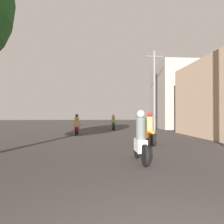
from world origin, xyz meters
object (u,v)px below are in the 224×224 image
at_px(motorcycle_orange, 150,131).
at_px(motorcycle_red, 77,127).
at_px(motorcycle_white, 141,141).
at_px(motorcycle_green, 113,123).
at_px(building_right_far, 178,96).
at_px(utility_pole_far, 154,89).

bearing_deg(motorcycle_orange, motorcycle_red, 127.20).
distance_m(motorcycle_white, motorcycle_red, 9.86).
height_order(motorcycle_green, building_right_far, building_right_far).
bearing_deg(building_right_far, motorcycle_orange, -117.14).
bearing_deg(motorcycle_white, building_right_far, 58.49).
distance_m(motorcycle_red, utility_pole_far, 8.05).
bearing_deg(utility_pole_far, motorcycle_red, -156.04).
bearing_deg(motorcycle_red, utility_pole_far, 14.94).
height_order(motorcycle_green, utility_pole_far, utility_pole_far).
bearing_deg(building_right_far, utility_pole_far, -132.04).
distance_m(motorcycle_orange, motorcycle_red, 6.81).
bearing_deg(motorcycle_red, motorcycle_orange, -61.50).
bearing_deg(motorcycle_white, motorcycle_orange, 65.34).
bearing_deg(motorcycle_red, motorcycle_white, -82.43).
bearing_deg(motorcycle_white, motorcycle_green, 82.18).
distance_m(motorcycle_orange, utility_pole_far, 9.35).
bearing_deg(motorcycle_green, motorcycle_white, -96.78).
xyz_separation_m(motorcycle_white, utility_pole_far, (3.93, 12.45, 3.16)).
xyz_separation_m(building_right_far, utility_pole_far, (-3.96, -4.39, 0.23)).
relative_size(motorcycle_white, motorcycle_red, 0.98).
height_order(motorcycle_red, motorcycle_green, motorcycle_green).
distance_m(motorcycle_orange, building_right_far, 14.67).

